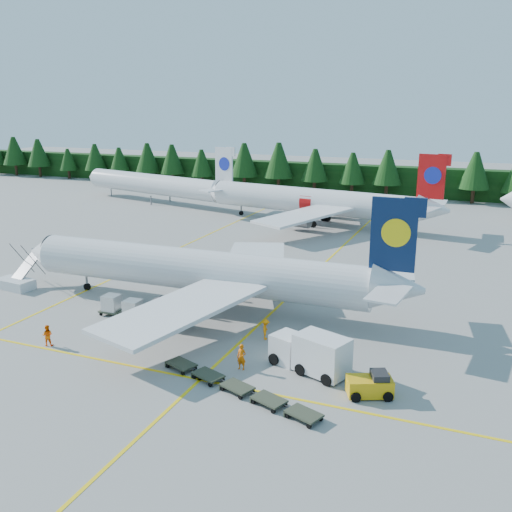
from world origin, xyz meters
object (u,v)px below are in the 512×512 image
at_px(airstairs, 17,281).
at_px(service_truck, 309,352).
at_px(airliner_navy, 190,270).
at_px(baggage_tug, 371,385).
at_px(airliner_red, 307,201).

bearing_deg(airstairs, service_truck, -5.38).
distance_m(airliner_navy, baggage_tug, 22.70).
height_order(airliner_navy, airliner_red, airliner_red).
bearing_deg(airstairs, airliner_red, 73.15).
relative_size(airliner_red, service_truck, 6.32).
bearing_deg(service_truck, airliner_red, 127.88).
distance_m(airliner_navy, service_truck, 17.40).
relative_size(airstairs, baggage_tug, 1.69).
bearing_deg(airliner_navy, airstairs, -173.81).
bearing_deg(service_truck, baggage_tug, -2.80).
bearing_deg(service_truck, airliner_navy, 168.52).
bearing_deg(airliner_red, baggage_tug, -59.71).
distance_m(airliner_red, baggage_tug, 56.11).
height_order(service_truck, baggage_tug, service_truck).
height_order(airstairs, service_truck, airstairs).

